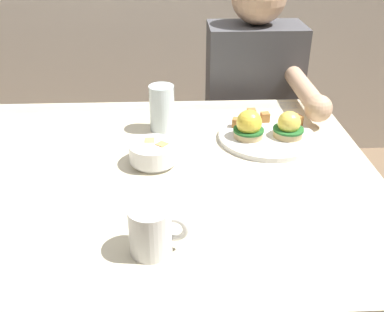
% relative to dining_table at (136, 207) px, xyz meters
% --- Properties ---
extents(dining_table, '(1.20, 0.90, 0.74)m').
position_rel_dining_table_xyz_m(dining_table, '(0.00, 0.00, 0.00)').
color(dining_table, beige).
rests_on(dining_table, ground_plane).
extents(eggs_benedict_plate, '(0.27, 0.27, 0.09)m').
position_rel_dining_table_xyz_m(eggs_benedict_plate, '(0.36, 0.16, 0.13)').
color(eggs_benedict_plate, white).
rests_on(eggs_benedict_plate, dining_table).
extents(fruit_bowl, '(0.12, 0.12, 0.06)m').
position_rel_dining_table_xyz_m(fruit_bowl, '(0.05, 0.04, 0.14)').
color(fruit_bowl, white).
rests_on(fruit_bowl, dining_table).
extents(coffee_mug, '(0.11, 0.08, 0.09)m').
position_rel_dining_table_xyz_m(coffee_mug, '(0.06, -0.29, 0.16)').
color(coffee_mug, white).
rests_on(coffee_mug, dining_table).
extents(water_glass_near, '(0.07, 0.07, 0.13)m').
position_rel_dining_table_xyz_m(water_glass_near, '(0.07, 0.23, 0.17)').
color(water_glass_near, silver).
rests_on(water_glass_near, dining_table).
extents(diner_person, '(0.34, 0.54, 1.14)m').
position_rel_dining_table_xyz_m(diner_person, '(0.40, 0.60, 0.02)').
color(diner_person, '#33333D').
rests_on(diner_person, ground_plane).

